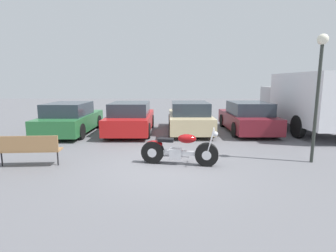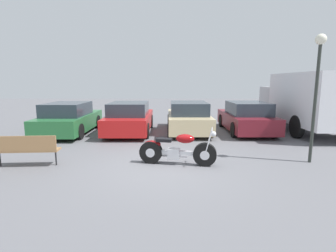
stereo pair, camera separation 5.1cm
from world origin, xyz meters
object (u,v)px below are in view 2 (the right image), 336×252
at_px(parked_car_champagne, 189,118).
at_px(lamp_post, 319,74).
at_px(parked_car_red, 131,118).
at_px(park_bench, 27,147).
at_px(delivery_truck, 309,100).
at_px(motorcycle, 177,150).
at_px(parked_car_green, 70,119).
at_px(parked_car_maroon, 247,118).

xyz_separation_m(parked_car_champagne, lamp_post, (3.21, -4.76, 1.89)).
xyz_separation_m(parked_car_red, park_bench, (-2.15, -4.95, -0.12)).
xyz_separation_m(delivery_truck, lamp_post, (-2.33, -4.73, 1.04)).
bearing_deg(delivery_truck, parked_car_champagne, 179.70).
height_order(motorcycle, parked_car_red, parked_car_red).
relative_size(parked_car_green, parked_car_maroon, 1.00).
relative_size(parked_car_champagne, parked_car_maroon, 1.00).
bearing_deg(delivery_truck, parked_car_red, -178.69).
bearing_deg(parked_car_champagne, motorcycle, -98.14).
bearing_deg(park_bench, parked_car_maroon, 34.16).
distance_m(parked_car_champagne, park_bench, 7.11).
distance_m(motorcycle, park_bench, 4.17).
relative_size(parked_car_green, delivery_truck, 0.68).
relative_size(motorcycle, delivery_truck, 0.35).
distance_m(delivery_truck, park_bench, 11.65).
height_order(parked_car_green, park_bench, parked_car_green).
bearing_deg(park_bench, parked_car_champagne, 46.70).
height_order(parked_car_red, delivery_truck, delivery_truck).
bearing_deg(parked_car_green, parked_car_champagne, 4.16).
bearing_deg(park_bench, lamp_post, 2.89).
height_order(motorcycle, lamp_post, lamp_post).
height_order(motorcycle, delivery_truck, delivery_truck).
xyz_separation_m(parked_car_green, lamp_post, (8.65, -4.37, 1.89)).
relative_size(parked_car_green, park_bench, 2.45).
bearing_deg(parked_car_green, delivery_truck, 1.91).
relative_size(parked_car_red, parked_car_champagne, 1.00).
bearing_deg(lamp_post, parked_car_maroon, 95.88).
height_order(parked_car_red, parked_car_maroon, same).
height_order(parked_car_red, lamp_post, lamp_post).
distance_m(parked_car_champagne, parked_car_maroon, 2.72).
bearing_deg(parked_car_maroon, parked_car_red, -177.91).
relative_size(motorcycle, parked_car_green, 0.51).
distance_m(motorcycle, delivery_truck, 8.04).
relative_size(motorcycle, lamp_post, 0.61).
height_order(motorcycle, parked_car_maroon, parked_car_maroon).
bearing_deg(motorcycle, parked_car_maroon, 55.23).
distance_m(parked_car_champagne, lamp_post, 6.04).
bearing_deg(parked_car_red, parked_car_maroon, 2.09).
xyz_separation_m(park_bench, lamp_post, (8.08, 0.41, 2.01)).
distance_m(delivery_truck, lamp_post, 5.38).
relative_size(parked_car_green, parked_car_champagne, 1.00).
distance_m(parked_car_red, parked_car_maroon, 5.44).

